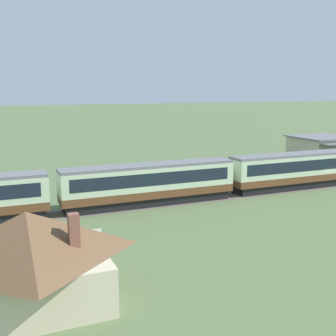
{
  "coord_description": "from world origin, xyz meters",
  "views": [
    {
      "loc": [
        -38.0,
        -39.14,
        11.77
      ],
      "look_at": [
        -20.14,
        2.68,
        3.27
      ],
      "focal_mm": 45.0,
      "sensor_mm": 36.0,
      "label": 1
    }
  ],
  "objects": [
    {
      "name": "station_building",
      "position": [
        10.07,
        11.71,
        2.31
      ],
      "size": [
        8.65,
        9.34,
        4.56
      ],
      "color": "beige",
      "rests_on": "ground_plane"
    },
    {
      "name": "railway_track",
      "position": [
        -24.8,
        0.53,
        0.01
      ],
      "size": [
        165.79,
        3.6,
        0.04
      ],
      "color": "#665B51",
      "rests_on": "ground_plane"
    },
    {
      "name": "cottage_brown_roof",
      "position": [
        -36.51,
        -16.19,
        2.77
      ],
      "size": [
        8.85,
        7.38,
        5.33
      ],
      "color": "beige",
      "rests_on": "ground_plane"
    },
    {
      "name": "ground_plane",
      "position": [
        0.0,
        0.0,
        0.0
      ],
      "size": [
        600.0,
        600.0,
        0.0
      ],
      "primitive_type": "plane",
      "color": "#566B42"
    },
    {
      "name": "passenger_train",
      "position": [
        -22.87,
        0.53,
        2.37
      ],
      "size": [
        96.0,
        2.92,
        4.27
      ],
      "color": "brown",
      "rests_on": "ground_plane"
    }
  ]
}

